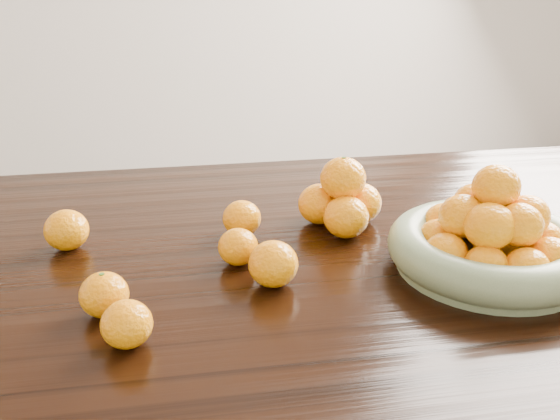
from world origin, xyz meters
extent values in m
cube|color=black|center=(0.00, 0.00, 0.73)|extent=(2.00, 1.00, 0.04)
cylinder|color=gray|center=(0.31, -0.14, 0.76)|extent=(0.30, 0.30, 0.02)
torus|color=gray|center=(0.31, -0.14, 0.79)|extent=(0.34, 0.34, 0.06)
ellipsoid|color=orange|center=(0.38, -0.09, 0.80)|extent=(0.07, 0.07, 0.07)
ellipsoid|color=orange|center=(0.33, -0.06, 0.80)|extent=(0.08, 0.08, 0.07)
ellipsoid|color=orange|center=(0.26, -0.06, 0.80)|extent=(0.08, 0.08, 0.07)
ellipsoid|color=orange|center=(0.23, -0.11, 0.80)|extent=(0.07, 0.07, 0.06)
ellipsoid|color=orange|center=(0.22, -0.17, 0.80)|extent=(0.07, 0.07, 0.07)
ellipsoid|color=orange|center=(0.26, -0.22, 0.80)|extent=(0.07, 0.07, 0.06)
ellipsoid|color=orange|center=(0.32, -0.24, 0.80)|extent=(0.07, 0.07, 0.07)
ellipsoid|color=orange|center=(0.37, -0.21, 0.80)|extent=(0.07, 0.07, 0.07)
ellipsoid|color=orange|center=(0.40, -0.15, 0.80)|extent=(0.07, 0.07, 0.06)
ellipsoid|color=orange|center=(0.32, -0.14, 0.80)|extent=(0.07, 0.07, 0.07)
ellipsoid|color=orange|center=(0.34, -0.10, 0.85)|extent=(0.07, 0.07, 0.07)
ellipsoid|color=orange|center=(0.30, -0.10, 0.85)|extent=(0.07, 0.07, 0.07)
ellipsoid|color=orange|center=(0.26, -0.14, 0.85)|extent=(0.08, 0.08, 0.07)
ellipsoid|color=orange|center=(0.28, -0.19, 0.85)|extent=(0.08, 0.08, 0.07)
ellipsoid|color=orange|center=(0.33, -0.19, 0.85)|extent=(0.07, 0.07, 0.07)
ellipsoid|color=orange|center=(0.36, -0.15, 0.85)|extent=(0.07, 0.07, 0.07)
ellipsoid|color=orange|center=(0.31, -0.14, 0.89)|extent=(0.08, 0.08, 0.07)
ellipsoid|color=orange|center=(0.11, 0.02, 0.79)|extent=(0.08, 0.08, 0.08)
ellipsoid|color=orange|center=(0.16, 0.09, 0.79)|extent=(0.08, 0.08, 0.08)
ellipsoid|color=orange|center=(0.08, 0.10, 0.79)|extent=(0.08, 0.08, 0.08)
ellipsoid|color=orange|center=(0.11, 0.07, 0.85)|extent=(0.09, 0.09, 0.08)
ellipsoid|color=orange|center=(-0.31, -0.18, 0.78)|extent=(0.07, 0.07, 0.07)
ellipsoid|color=orange|center=(-0.27, -0.26, 0.78)|extent=(0.07, 0.07, 0.06)
ellipsoid|color=orange|center=(-0.05, -0.13, 0.79)|extent=(0.08, 0.08, 0.07)
ellipsoid|color=orange|center=(-0.39, 0.06, 0.79)|extent=(0.08, 0.08, 0.07)
ellipsoid|color=orange|center=(-0.08, 0.06, 0.78)|extent=(0.07, 0.07, 0.07)
ellipsoid|color=orange|center=(-0.10, -0.05, 0.78)|extent=(0.07, 0.07, 0.06)
camera|label=1|loc=(-0.19, -1.00, 1.23)|focal=40.00mm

